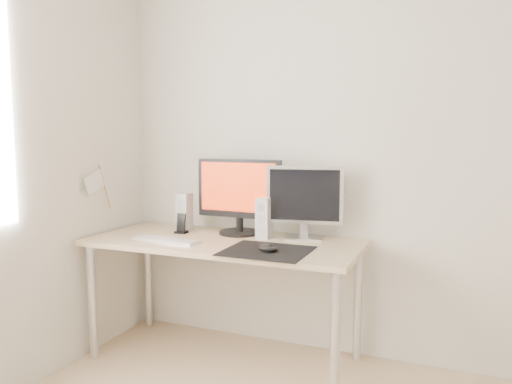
% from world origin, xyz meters
% --- Properties ---
extents(wall_back, '(3.50, 0.00, 3.50)m').
position_xyz_m(wall_back, '(0.00, 1.75, 1.25)').
color(wall_back, silver).
rests_on(wall_back, ground).
extents(mousepad, '(0.45, 0.40, 0.00)m').
position_xyz_m(mousepad, '(-0.60, 1.21, 0.73)').
color(mousepad, black).
rests_on(mousepad, desk).
extents(mouse, '(0.11, 0.06, 0.04)m').
position_xyz_m(mouse, '(-0.58, 1.18, 0.75)').
color(mouse, black).
rests_on(mouse, mousepad).
extents(desk, '(1.60, 0.70, 0.73)m').
position_xyz_m(desk, '(-0.93, 1.38, 0.65)').
color(desk, '#D1B587').
rests_on(desk, ground).
extents(main_monitor, '(0.55, 0.27, 0.47)m').
position_xyz_m(main_monitor, '(-0.92, 1.58, 0.98)').
color(main_monitor, black).
rests_on(main_monitor, desk).
extents(second_monitor, '(0.45, 0.20, 0.43)m').
position_xyz_m(second_monitor, '(-0.50, 1.58, 0.97)').
color(second_monitor, silver).
rests_on(second_monitor, desk).
extents(speaker_left, '(0.08, 0.09, 0.25)m').
position_xyz_m(speaker_left, '(-1.29, 1.54, 0.85)').
color(speaker_left, white).
rests_on(speaker_left, desk).
extents(speaker_right, '(0.08, 0.09, 0.25)m').
position_xyz_m(speaker_right, '(-0.73, 1.52, 0.85)').
color(speaker_right, white).
rests_on(speaker_right, desk).
extents(keyboard, '(0.43, 0.16, 0.02)m').
position_xyz_m(keyboard, '(-1.22, 1.22, 0.74)').
color(keyboard, silver).
rests_on(keyboard, desk).
extents(phone_dock, '(0.07, 0.06, 0.13)m').
position_xyz_m(phone_dock, '(-1.27, 1.46, 0.77)').
color(phone_dock, black).
rests_on(phone_dock, desk).
extents(pennant, '(0.01, 0.23, 0.29)m').
position_xyz_m(pennant, '(-1.72, 1.24, 1.05)').
color(pennant, '#A57F54').
rests_on(pennant, wall_left).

